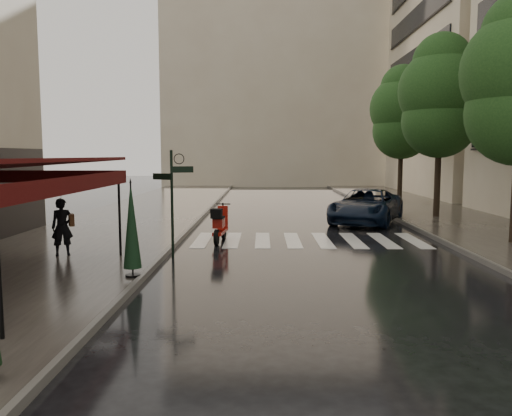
{
  "coord_description": "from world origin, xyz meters",
  "views": [
    {
      "loc": [
        1.39,
        -11.18,
        2.96
      ],
      "look_at": [
        1.2,
        3.47,
        1.4
      ],
      "focal_mm": 35.0,
      "sensor_mm": 36.0,
      "label": 1
    }
  ],
  "objects_px": {
    "pedestrian_with_umbrella": "(61,199)",
    "scooter": "(220,225)",
    "parasol_back": "(132,225)",
    "parked_car": "(366,206)"
  },
  "relations": [
    {
      "from": "parasol_back",
      "to": "parked_car",
      "type": "bearing_deg",
      "value": 53.64
    },
    {
      "from": "parked_car",
      "to": "parasol_back",
      "type": "xyz_separation_m",
      "value": [
        -7.6,
        -10.32,
        0.59
      ]
    },
    {
      "from": "pedestrian_with_umbrella",
      "to": "scooter",
      "type": "relative_size",
      "value": 1.27
    },
    {
      "from": "pedestrian_with_umbrella",
      "to": "parasol_back",
      "type": "distance_m",
      "value": 3.62
    },
    {
      "from": "pedestrian_with_umbrella",
      "to": "scooter",
      "type": "height_order",
      "value": "pedestrian_with_umbrella"
    },
    {
      "from": "scooter",
      "to": "parked_car",
      "type": "bearing_deg",
      "value": 45.0
    },
    {
      "from": "pedestrian_with_umbrella",
      "to": "parasol_back",
      "type": "bearing_deg",
      "value": -71.26
    },
    {
      "from": "pedestrian_with_umbrella",
      "to": "parasol_back",
      "type": "height_order",
      "value": "pedestrian_with_umbrella"
    },
    {
      "from": "parked_car",
      "to": "pedestrian_with_umbrella",
      "type": "bearing_deg",
      "value": -118.42
    },
    {
      "from": "pedestrian_with_umbrella",
      "to": "scooter",
      "type": "distance_m",
      "value": 5.25
    }
  ]
}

